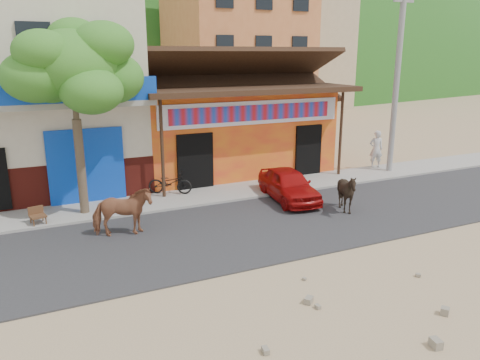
% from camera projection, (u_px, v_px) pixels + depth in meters
% --- Properties ---
extents(ground, '(120.00, 120.00, 0.00)m').
position_uv_depth(ground, '(303.00, 259.00, 11.88)').
color(ground, '#9E825B').
rests_on(ground, ground).
extents(road, '(60.00, 5.00, 0.04)m').
position_uv_depth(road, '(259.00, 227.00, 14.06)').
color(road, '#28282B').
rests_on(road, ground).
extents(sidewalk, '(60.00, 2.00, 0.12)m').
position_uv_depth(sidewalk, '(215.00, 195.00, 17.12)').
color(sidewalk, gray).
rests_on(sidewalk, ground).
extents(dance_club, '(8.00, 6.00, 3.60)m').
position_uv_depth(dance_club, '(223.00, 129.00, 20.97)').
color(dance_club, orange).
rests_on(dance_club, ground).
extents(cafe_building, '(7.00, 6.00, 7.00)m').
position_uv_depth(cafe_building, '(37.00, 97.00, 17.48)').
color(cafe_building, beige).
rests_on(cafe_building, ground).
extents(apartment_front, '(9.00, 9.00, 12.00)m').
position_uv_depth(apartment_front, '(235.00, 40.00, 34.97)').
color(apartment_front, '#CC723F').
rests_on(apartment_front, ground).
extents(apartment_rear, '(8.00, 8.00, 10.00)m').
position_uv_depth(apartment_rear, '(296.00, 54.00, 44.14)').
color(apartment_rear, tan).
rests_on(apartment_rear, ground).
extents(hillside, '(100.00, 40.00, 24.00)m').
position_uv_depth(hillside, '(54.00, 5.00, 69.99)').
color(hillside, '#194C14').
rests_on(hillside, ground).
extents(tree, '(3.00, 3.00, 6.00)m').
position_uv_depth(tree, '(76.00, 119.00, 14.27)').
color(tree, '#2D721E').
rests_on(tree, sidewalk).
extents(utility_pole, '(0.24, 0.24, 8.00)m').
position_uv_depth(utility_pole, '(397.00, 77.00, 19.39)').
color(utility_pole, gray).
rests_on(utility_pole, sidewalk).
extents(cow_tan, '(1.78, 1.06, 1.41)m').
position_uv_depth(cow_tan, '(122.00, 212.00, 13.16)').
color(cow_tan, '#9B5E3E').
rests_on(cow_tan, road).
extents(cow_dark, '(1.56, 1.50, 1.33)m').
position_uv_depth(cow_dark, '(347.00, 192.00, 15.16)').
color(cow_dark, black).
rests_on(cow_dark, road).
extents(red_car, '(1.71, 3.43, 1.12)m').
position_uv_depth(red_car, '(289.00, 185.00, 16.43)').
color(red_car, '#A10C0B').
rests_on(red_car, road).
extents(scooter, '(1.65, 1.22, 0.83)m').
position_uv_depth(scooter, '(170.00, 183.00, 16.93)').
color(scooter, black).
rests_on(scooter, sidewalk).
extents(pedestrian, '(0.71, 0.59, 1.67)m').
position_uv_depth(pedestrian, '(376.00, 149.00, 20.75)').
color(pedestrian, silver).
rests_on(pedestrian, sidewalk).
extents(cafe_chair_left, '(0.52, 0.52, 0.94)m').
position_uv_depth(cafe_chair_left, '(37.00, 209.00, 13.92)').
color(cafe_chair_left, '#50301A').
rests_on(cafe_chair_left, sidewalk).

